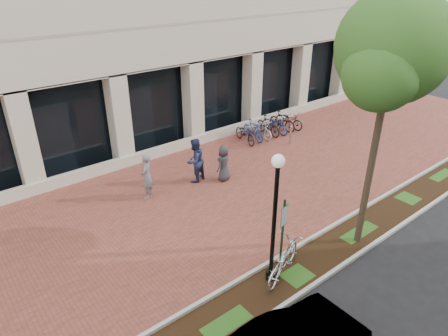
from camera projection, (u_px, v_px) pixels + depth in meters
ground at (223, 190)px, 16.50m from camera, size 120.00×120.00×0.00m
brick_plaza at (223, 190)px, 16.49m from camera, size 40.00×9.00×0.01m
planting_strip at (324, 254)px, 12.84m from camera, size 40.00×1.50×0.01m
curb_plaza_side at (306, 241)px, 13.34m from camera, size 40.00×0.12×0.12m
curb_street_side at (344, 265)px, 12.29m from camera, size 40.00×0.12×0.12m
parking_sign at (283, 231)px, 11.03m from camera, size 0.34×0.07×2.75m
lamppost at (275, 214)px, 10.78m from camera, size 0.36×0.36×4.07m
street_tree at (392, 55)px, 10.75m from camera, size 3.73×3.11×7.91m
locked_bicycle at (283, 259)px, 11.76m from camera, size 2.23×1.45×1.11m
pedestrian_left at (147, 176)px, 15.60m from camera, size 0.81×0.79×1.87m
pedestrian_mid at (195, 161)px, 16.78m from camera, size 1.11×0.97×1.93m
pedestrian_right at (224, 163)px, 16.93m from camera, size 0.90×0.73×1.59m
bollard at (291, 135)px, 20.51m from camera, size 0.12×0.12×1.02m
bike_rack_cluster at (268, 126)px, 21.67m from camera, size 4.23×1.94×1.08m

